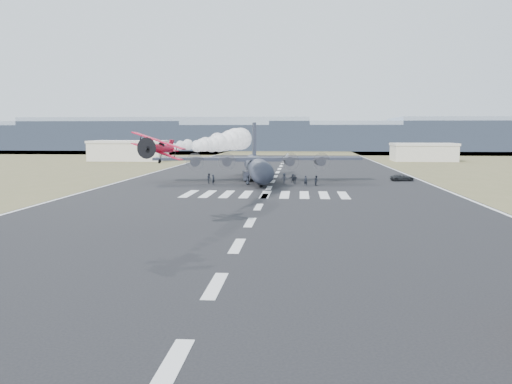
# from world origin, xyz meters

# --- Properties ---
(ground) EXTENTS (500.00, 500.00, 0.00)m
(ground) POSITION_xyz_m (0.00, 0.00, 0.00)
(ground) COLOR black
(ground) RESTS_ON ground
(scrub_far) EXTENTS (500.00, 80.00, 0.00)m
(scrub_far) POSITION_xyz_m (0.00, 230.00, 0.00)
(scrub_far) COLOR brown
(scrub_far) RESTS_ON ground
(runway_markings) EXTENTS (60.00, 260.00, 0.01)m
(runway_markings) POSITION_xyz_m (0.00, 60.00, 0.01)
(runway_markings) COLOR silver
(runway_markings) RESTS_ON ground
(ridge_seg_b) EXTENTS (150.00, 50.00, 15.00)m
(ridge_seg_b) POSITION_xyz_m (-130.00, 260.00, 7.50)
(ridge_seg_b) COLOR gray
(ridge_seg_b) RESTS_ON ground
(ridge_seg_c) EXTENTS (150.00, 50.00, 17.00)m
(ridge_seg_c) POSITION_xyz_m (-65.00, 260.00, 8.50)
(ridge_seg_c) COLOR gray
(ridge_seg_c) RESTS_ON ground
(ridge_seg_d) EXTENTS (150.00, 50.00, 13.00)m
(ridge_seg_d) POSITION_xyz_m (0.00, 260.00, 6.50)
(ridge_seg_d) COLOR gray
(ridge_seg_d) RESTS_ON ground
(ridge_seg_e) EXTENTS (150.00, 50.00, 15.00)m
(ridge_seg_e) POSITION_xyz_m (65.00, 260.00, 7.50)
(ridge_seg_e) COLOR gray
(ridge_seg_e) RESTS_ON ground
(hangar_left) EXTENTS (24.50, 14.50, 6.70)m
(hangar_left) POSITION_xyz_m (-52.00, 145.00, 3.41)
(hangar_left) COLOR #B8B4A3
(hangar_left) RESTS_ON ground
(hangar_right) EXTENTS (20.50, 12.50, 5.90)m
(hangar_right) POSITION_xyz_m (46.00, 150.00, 3.01)
(hangar_right) COLOR #B8B4A3
(hangar_right) RESTS_ON ground
(aerobatic_biplane) EXTENTS (5.53, 5.15, 2.92)m
(aerobatic_biplane) POSITION_xyz_m (-8.46, 18.80, 8.12)
(aerobatic_biplane) COLOR #C20C35
(smoke_trail) EXTENTS (6.21, 34.74, 3.56)m
(smoke_trail) POSITION_xyz_m (-4.93, 46.88, 8.38)
(smoke_trail) COLOR white
(transport_aircraft) EXTENTS (40.29, 33.06, 11.63)m
(transport_aircraft) POSITION_xyz_m (-3.11, 73.54, 3.00)
(transport_aircraft) COLOR #232534
(transport_aircraft) RESTS_ON ground
(support_vehicle) EXTENTS (4.90, 2.82, 1.28)m
(support_vehicle) POSITION_xyz_m (25.50, 75.52, 0.64)
(support_vehicle) COLOR black
(support_vehicle) RESTS_ON ground
(crew_a) EXTENTS (0.76, 0.83, 1.86)m
(crew_a) POSITION_xyz_m (-10.54, 65.03, 0.93)
(crew_a) COLOR black
(crew_a) RESTS_ON ground
(crew_b) EXTENTS (0.81, 1.04, 1.89)m
(crew_b) POSITION_xyz_m (-11.75, 67.48, 0.95)
(crew_b) COLOR black
(crew_b) RESTS_ON ground
(crew_c) EXTENTS (1.28, 0.72, 1.89)m
(crew_c) POSITION_xyz_m (2.36, 68.62, 0.95)
(crew_c) COLOR black
(crew_c) RESTS_ON ground
(crew_d) EXTENTS (1.02, 0.56, 1.71)m
(crew_d) POSITION_xyz_m (4.42, 67.20, 0.85)
(crew_d) COLOR black
(crew_d) RESTS_ON ground
(crew_e) EXTENTS (1.01, 0.90, 1.76)m
(crew_e) POSITION_xyz_m (-4.22, 65.44, 0.88)
(crew_e) COLOR black
(crew_e) RESTS_ON ground
(crew_f) EXTENTS (1.58, 0.55, 1.69)m
(crew_f) POSITION_xyz_m (3.96, 69.38, 0.84)
(crew_f) COLOR black
(crew_f) RESTS_ON ground
(crew_g) EXTENTS (0.83, 0.77, 1.85)m
(crew_g) POSITION_xyz_m (6.35, 64.21, 0.92)
(crew_g) COLOR black
(crew_g) RESTS_ON ground
(crew_h) EXTENTS (0.81, 1.02, 1.84)m
(crew_h) POSITION_xyz_m (8.27, 64.51, 0.92)
(crew_h) COLOR black
(crew_h) RESTS_ON ground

